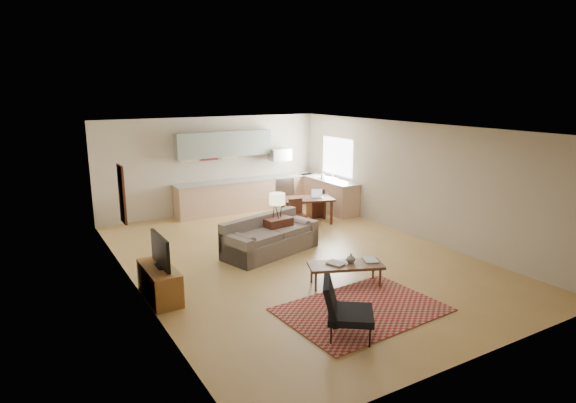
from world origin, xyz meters
TOP-DOWN VIEW (x-y plane):
  - room at (0.00, 0.00)m, footprint 9.00×9.00m
  - kitchen_counter_back at (0.90, 4.18)m, footprint 4.26×0.64m
  - kitchen_counter_right at (2.93, 3.00)m, footprint 0.64×2.26m
  - kitchen_range at (2.00, 4.18)m, footprint 0.62×0.62m
  - kitchen_microwave at (2.00, 4.20)m, footprint 0.62×0.40m
  - upper_cabinets at (0.30, 4.33)m, footprint 2.80×0.34m
  - window_right at (3.23, 3.00)m, footprint 0.02×1.40m
  - wall_art_left at (-3.21, 0.90)m, footprint 0.06×0.42m
  - triptych at (-0.10, 4.47)m, footprint 1.70×0.04m
  - rug at (-0.35, -2.64)m, footprint 2.63×1.91m
  - sofa at (-0.30, 0.52)m, footprint 2.43×1.57m
  - coffee_table at (0.04, -1.68)m, footprint 1.44×0.99m
  - book_a at (-0.23, -1.63)m, footprint 0.42×0.45m
  - book_b at (0.42, -1.72)m, footprint 0.47×0.50m
  - vase at (0.16, -1.67)m, footprint 0.20×0.20m
  - armchair at (-1.03, -3.21)m, footprint 1.04×1.04m
  - tv_credenza at (-3.00, -0.54)m, footprint 0.46×1.20m
  - tv at (-2.96, -0.54)m, footprint 0.09×0.92m
  - console_table at (-0.04, 0.70)m, footprint 0.65×0.48m
  - table_lamp at (-0.04, 0.70)m, footprint 0.42×0.42m
  - dining_table at (1.65, 2.13)m, footprint 1.50×1.12m
  - dining_chair_near at (1.10, 1.70)m, footprint 0.43×0.45m
  - dining_chair_far at (2.21, 2.57)m, footprint 0.43×0.45m
  - laptop at (1.92, 2.04)m, footprint 0.34×0.31m
  - soap_bottle at (2.83, 3.14)m, footprint 0.09×0.09m

SIDE VIEW (x-z plane):
  - rug at x=-0.35m, z-range 0.00..0.02m
  - coffee_table at x=0.04m, z-range 0.00..0.40m
  - tv_credenza at x=-3.00m, z-range 0.00..0.55m
  - dining_table at x=1.65m, z-range 0.00..0.67m
  - console_table at x=-0.04m, z-range 0.00..0.71m
  - dining_chair_near at x=1.10m, z-range 0.00..0.77m
  - sofa at x=-0.30m, z-range 0.00..0.78m
  - dining_chair_far at x=2.21m, z-range 0.00..0.80m
  - book_b at x=0.42m, z-range 0.40..0.42m
  - book_a at x=-0.23m, z-range 0.40..0.43m
  - armchair at x=-1.03m, z-range 0.00..0.85m
  - kitchen_range at x=2.00m, z-range 0.00..0.90m
  - kitchen_counter_back at x=0.90m, z-range 0.00..0.92m
  - kitchen_counter_right at x=2.93m, z-range 0.00..0.92m
  - vase at x=0.16m, z-range 0.40..0.57m
  - laptop at x=1.92m, z-range 0.67..0.89m
  - tv at x=-2.96m, z-range 0.55..1.10m
  - table_lamp at x=-0.04m, z-range 0.71..1.28m
  - soap_bottle at x=2.83m, z-range 0.92..1.11m
  - room at x=0.00m, z-range -3.15..5.85m
  - kitchen_microwave at x=2.00m, z-range 1.38..1.73m
  - window_right at x=3.23m, z-range 1.02..2.08m
  - wall_art_left at x=-3.21m, z-range 1.00..2.10m
  - triptych at x=-0.10m, z-range 1.50..2.00m
  - upper_cabinets at x=0.30m, z-range 1.60..2.30m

